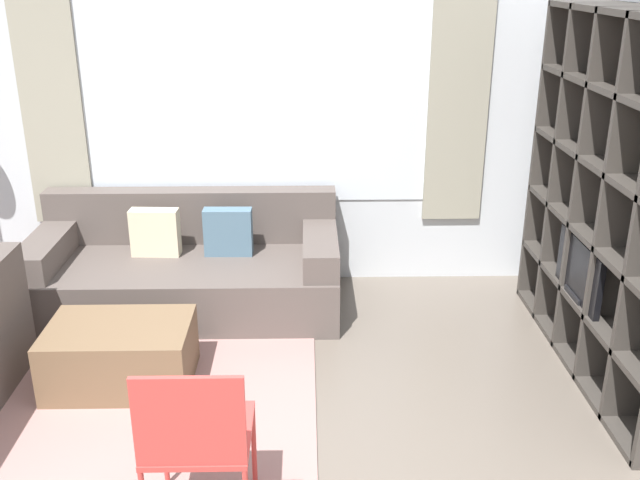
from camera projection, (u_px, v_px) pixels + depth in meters
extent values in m
cube|color=silver|center=(257.00, 107.00, 5.21)|extent=(5.93, 0.07, 2.70)
cube|color=white|center=(256.00, 95.00, 5.14)|extent=(2.60, 0.01, 1.60)
cube|color=#9E9984|center=(50.00, 96.00, 5.10)|extent=(0.44, 0.03, 1.90)
cube|color=#9E9984|center=(459.00, 94.00, 5.16)|extent=(0.44, 0.03, 1.90)
cube|color=gray|center=(87.00, 379.00, 4.26)|extent=(2.73, 2.32, 0.01)
cube|color=#3D3833|center=(635.00, 213.00, 3.89)|extent=(0.41, 0.04, 2.11)
cube|color=#3D3833|center=(606.00, 191.00, 4.26)|extent=(0.41, 0.04, 2.11)
cube|color=#3D3833|center=(582.00, 173.00, 4.64)|extent=(0.41, 0.04, 2.11)
cube|color=#3D3833|center=(561.00, 158.00, 5.01)|extent=(0.41, 0.04, 2.11)
cube|color=#3D3833|center=(595.00, 360.00, 4.45)|extent=(0.41, 2.01, 0.04)
cube|color=#3D3833|center=(604.00, 301.00, 4.30)|extent=(0.41, 2.01, 0.04)
cube|color=#3D3833|center=(615.00, 236.00, 4.15)|extent=(0.41, 2.01, 0.04)
cube|color=#3D3833|center=(626.00, 166.00, 4.00)|extent=(0.41, 2.01, 0.04)
cube|color=#3D3833|center=(638.00, 90.00, 3.85)|extent=(0.41, 2.01, 0.04)
cube|color=black|center=(579.00, 270.00, 4.26)|extent=(0.04, 0.64, 0.36)
cube|color=black|center=(579.00, 295.00, 4.32)|extent=(0.10, 0.24, 0.03)
cube|color=white|center=(574.00, 126.00, 4.71)|extent=(0.11, 0.11, 0.09)
cylinder|color=orange|center=(636.00, 78.00, 3.83)|extent=(0.08, 0.08, 0.09)
cylinder|color=red|center=(572.00, 323.00, 4.78)|extent=(0.06, 0.06, 0.08)
cylinder|color=#232328|center=(579.00, 260.00, 4.65)|extent=(0.09, 0.09, 0.16)
cube|color=#564C47|center=(187.00, 285.00, 5.08)|extent=(2.14, 0.96, 0.38)
cube|color=#564C47|center=(192.00, 215.00, 5.31)|extent=(2.14, 0.18, 0.40)
cube|color=#564C47|center=(48.00, 248.00, 4.96)|extent=(0.24, 0.90, 0.19)
cube|color=#564C47|center=(320.00, 246.00, 5.00)|extent=(0.24, 0.90, 0.19)
cube|color=beige|center=(155.00, 232.00, 5.05)|extent=(0.35, 0.14, 0.34)
cube|color=slate|center=(228.00, 232.00, 5.06)|extent=(0.34, 0.13, 0.34)
cube|color=brown|center=(121.00, 355.00, 4.17)|extent=(0.83, 0.57, 0.38)
cylinder|color=#CC3D38|center=(254.00, 446.00, 3.32)|extent=(0.02, 0.02, 0.44)
cylinder|color=#CC3D38|center=(165.00, 448.00, 3.32)|extent=(0.02, 0.02, 0.44)
cube|color=#CC3D38|center=(200.00, 434.00, 3.03)|extent=(0.44, 0.46, 0.02)
cube|color=#CC3D38|center=(189.00, 422.00, 2.76)|extent=(0.44, 0.02, 0.40)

